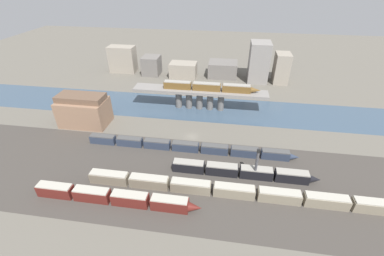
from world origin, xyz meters
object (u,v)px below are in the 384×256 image
object	(u,v)px
signal_tower	(256,165)
warehouse_building	(84,110)
train_on_bridge	(210,87)
train_yard_far	(243,172)
train_yard_mid	(239,192)
train_yard_near	(115,197)
train_yard_outer	(189,147)

from	to	relation	value
signal_tower	warehouse_building	bearing A→B (deg)	160.84
train_on_bridge	train_yard_far	distance (m)	48.35
train_on_bridge	train_yard_far	world-z (taller)	train_on_bridge
train_yard_mid	train_yard_far	world-z (taller)	train_yard_mid
train_yard_near	train_yard_far	size ratio (longest dim) A/B	1.04
warehouse_building	signal_tower	distance (m)	74.79
train_yard_far	train_yard_outer	size ratio (longest dim) A/B	0.61
train_yard_outer	warehouse_building	size ratio (longest dim) A/B	3.94
train_yard_far	train_yard_outer	xyz separation A→B (m)	(-19.70, 10.91, -0.17)
train_on_bridge	train_yard_far	bearing A→B (deg)	-71.45
train_on_bridge	train_yard_outer	bearing A→B (deg)	-97.74
signal_tower	train_yard_outer	bearing A→B (deg)	153.13
train_yard_near	warehouse_building	bearing A→B (deg)	126.76
train_yard_far	signal_tower	distance (m)	5.56
train_on_bridge	warehouse_building	distance (m)	56.35
warehouse_building	signal_tower	size ratio (longest dim) A/B	1.67
train_yard_outer	train_yard_far	bearing A→B (deg)	-28.98
train_yard_mid	warehouse_building	bearing A→B (deg)	153.54
train_yard_mid	warehouse_building	xyz separation A→B (m)	(-65.73, 32.71, 4.63)
train_yard_near	warehouse_building	world-z (taller)	warehouse_building
train_yard_outer	warehouse_building	distance (m)	49.23
train_yard_outer	signal_tower	world-z (taller)	signal_tower
signal_tower	train_yard_far	bearing A→B (deg)	165.94
train_on_bridge	train_yard_far	xyz separation A→B (m)	(15.08, -44.92, -9.61)
train_yard_far	train_yard_mid	bearing A→B (deg)	-98.07
train_yard_far	warehouse_building	distance (m)	71.21
train_on_bridge	train_yard_mid	size ratio (longest dim) A/B	0.47
warehouse_building	train_yard_near	bearing A→B (deg)	-53.24
train_yard_near	warehouse_building	distance (m)	50.60
train_yard_far	train_yard_outer	distance (m)	22.52
train_yard_near	signal_tower	bearing A→B (deg)	21.35
train_on_bridge	train_yard_near	xyz separation A→B (m)	(-21.78, -61.66, -9.46)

